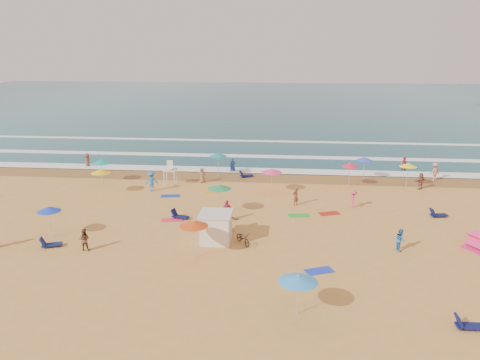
{
  "coord_description": "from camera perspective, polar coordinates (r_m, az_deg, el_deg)",
  "views": [
    {
      "loc": [
        2.37,
        -34.48,
        12.91
      ],
      "look_at": [
        -1.52,
        6.0,
        1.5
      ],
      "focal_mm": 35.0,
      "sensor_mm": 36.0,
      "label": 1
    }
  ],
  "objects": [
    {
      "name": "ground",
      "position": [
        36.89,
        1.46,
        -4.82
      ],
      "size": [
        220.0,
        220.0,
        0.0
      ],
      "primitive_type": "plane",
      "color": "gold",
      "rests_on": "ground"
    },
    {
      "name": "wet_sand",
      "position": [
        48.77,
        2.51,
        0.32
      ],
      "size": [
        220.0,
        220.0,
        0.0
      ],
      "primitive_type": "plane",
      "color": "olive",
      "rests_on": "ground"
    },
    {
      "name": "lifeguard_stand",
      "position": [
        46.21,
        -8.49,
        0.63
      ],
      "size": [
        1.2,
        1.2,
        2.1
      ],
      "primitive_type": null,
      "color": "white",
      "rests_on": "ground"
    },
    {
      "name": "beach_umbrellas",
      "position": [
        37.99,
        2.87,
        -0.75
      ],
      "size": [
        48.02,
        27.83,
        0.74
      ],
      "color": "#D54511",
      "rests_on": "ground"
    },
    {
      "name": "cabana",
      "position": [
        32.49,
        -2.93,
        -5.85
      ],
      "size": [
        2.0,
        2.0,
        2.0
      ],
      "primitive_type": "cube",
      "color": "silver",
      "rests_on": "ground"
    },
    {
      "name": "ocean",
      "position": [
        119.2,
        4.37,
        9.41
      ],
      "size": [
        220.0,
        140.0,
        0.18
      ],
      "primitive_type": "cube",
      "color": "#0C4756",
      "rests_on": "ground"
    },
    {
      "name": "cabana_roof",
      "position": [
        32.12,
        -2.96,
        -4.09
      ],
      "size": [
        2.2,
        2.2,
        0.12
      ],
      "primitive_type": "cube",
      "color": "silver",
      "rests_on": "cabana"
    },
    {
      "name": "towels",
      "position": [
        35.01,
        1.18,
        -5.94
      ],
      "size": [
        46.94,
        22.24,
        0.03
      ],
      "color": "red",
      "rests_on": "ground"
    },
    {
      "name": "bicycle",
      "position": [
        32.22,
        0.37,
        -7.1
      ],
      "size": [
        1.45,
        1.72,
        0.88
      ],
      "primitive_type": "imported",
      "rotation": [
        0.0,
        0.0,
        0.61
      ],
      "color": "black",
      "rests_on": "ground"
    },
    {
      "name": "surf_foam",
      "position": [
        57.3,
        2.98,
        2.73
      ],
      "size": [
        200.0,
        18.7,
        0.05
      ],
      "color": "white",
      "rests_on": "ground"
    },
    {
      "name": "loungers",
      "position": [
        35.69,
        6.12,
        -5.34
      ],
      "size": [
        51.74,
        27.26,
        0.34
      ],
      "color": "#0F214D",
      "rests_on": "ground"
    },
    {
      "name": "beachgoers",
      "position": [
        42.07,
        3.85,
        -1.09
      ],
      "size": [
        43.75,
        24.38,
        2.14
      ],
      "color": "#DFB075",
      "rests_on": "ground"
    }
  ]
}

